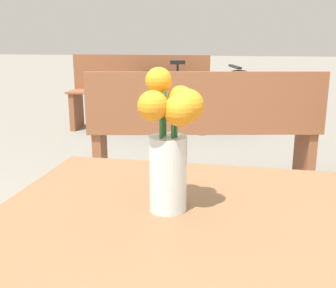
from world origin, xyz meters
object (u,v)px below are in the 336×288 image
Objects in this scene: flower_vase at (169,144)px; bench_far at (139,90)px; table_front at (199,275)px; bench_middle at (204,127)px; bicycle at (194,100)px.

flower_vase is 4.00m from bench_far.
bench_middle is at bearing 92.35° from table_front.
bicycle is at bearing 94.19° from table_front.
flower_vase is 0.18× the size of bicycle.
bench_middle is at bearing -66.02° from bench_far.
bench_middle is 0.98× the size of bicycle.
bench_middle reaches higher than bicycle.
flower_vase is at bearing -77.73° from bench_far.
bench_middle is 2.05m from bench_far.
bench_far reaches higher than table_front.
bench_middle is 1.80m from bicycle.
flower_vase is 0.19× the size of bench_far.
table_front is 0.58× the size of bicycle.
flower_vase is 0.19× the size of bench_middle.
bench_middle reaches higher than table_front.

